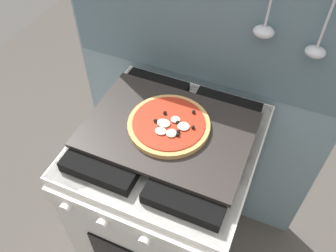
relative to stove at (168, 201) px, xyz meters
The scene contains 5 objects.
ground_plane 0.45m from the stove, 90.00° to the left, with size 4.00×4.00×0.00m, color #4C4742.
kitchen_backsplash 0.48m from the stove, 89.69° to the left, with size 1.10×0.09×1.55m.
stove is the anchor object (origin of this frame).
baking_tray 0.46m from the stove, 90.00° to the left, with size 0.54×0.38×0.02m, color #2D2826.
pizza_left 0.48m from the stove, 54.73° to the left, with size 0.27×0.27×0.03m.
Camera 1 is at (0.30, -0.70, 1.77)m, focal length 37.65 mm.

